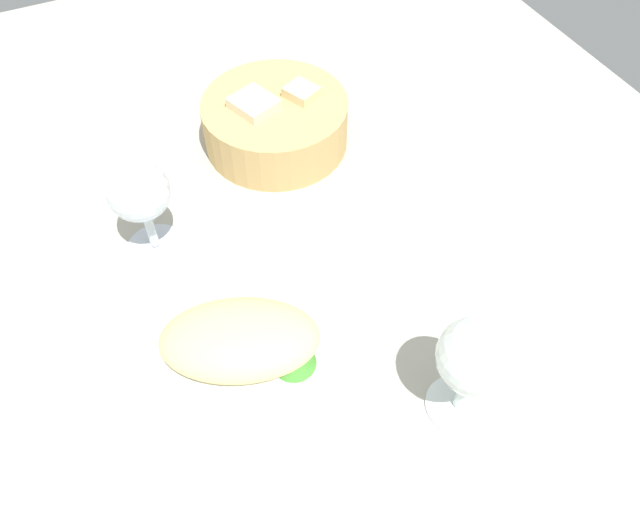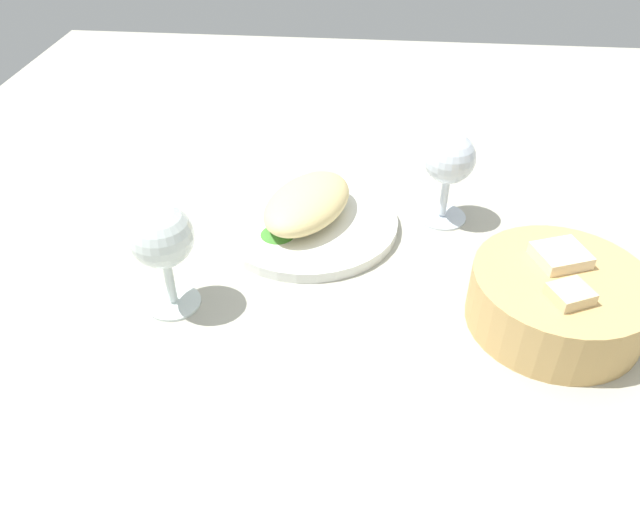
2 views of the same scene
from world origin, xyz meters
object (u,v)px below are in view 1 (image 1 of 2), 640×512
wine_glass_near (475,361)px  plate (243,355)px  bread_basket (275,122)px  wine_glass_far (140,197)px

wine_glass_near → plate: bearing=141.2°
plate → bread_basket: (15.27, 28.11, 2.64)cm
plate → bread_basket: 32.10cm
bread_basket → wine_glass_near: wine_glass_near is taller
plate → wine_glass_near: 22.48cm
wine_glass_near → wine_glass_far: (-20.23, 30.75, -0.45)cm
bread_basket → wine_glass_near: (1.12, -41.31, 5.25)cm
plate → wine_glass_far: bearing=102.3°
wine_glass_far → bread_basket: bearing=28.9°
bread_basket → wine_glass_far: bearing=-151.1°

